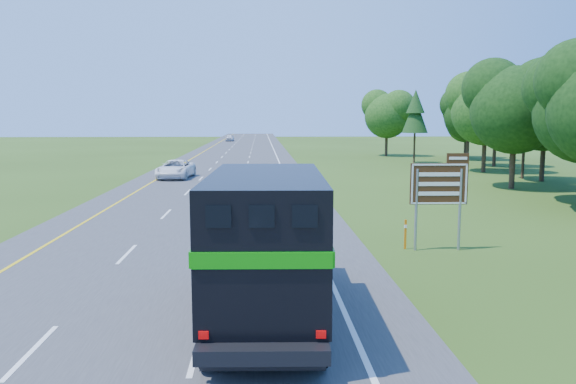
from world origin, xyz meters
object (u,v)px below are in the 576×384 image
at_px(white_suv, 176,169).
at_px(exit_sign, 440,188).
at_px(far_car, 230,138).
at_px(horse_truck, 267,240).

relative_size(white_suv, exit_sign, 1.47).
height_order(far_car, exit_sign, exit_sign).
xyz_separation_m(white_suv, exit_sign, (14.31, -27.32, 1.67)).
xyz_separation_m(white_suv, far_car, (0.47, 78.92, -0.07)).
bearing_deg(far_car, exit_sign, -79.72).
xyz_separation_m(horse_truck, white_suv, (-7.47, 34.60, -1.25)).
distance_m(white_suv, exit_sign, 30.89).
bearing_deg(exit_sign, far_car, 98.89).
distance_m(white_suv, far_car, 78.92).
xyz_separation_m(far_car, exit_sign, (13.85, -106.24, 1.73)).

